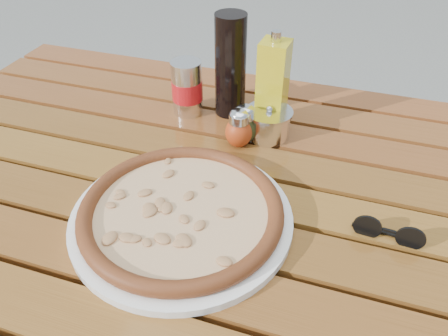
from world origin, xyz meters
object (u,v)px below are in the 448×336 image
(soda_can, at_px, (187,88))
(parmesan_tin, at_px, (268,123))
(pepper_shaker, at_px, (239,129))
(pizza, at_px, (181,211))
(sunglasses, at_px, (388,232))
(oregano_shaker, at_px, (245,124))
(dark_bottle, at_px, (230,66))
(table, at_px, (221,218))
(plate, at_px, (182,218))
(olive_oil_cruet, at_px, (272,86))

(soda_can, height_order, parmesan_tin, soda_can)
(pepper_shaker, height_order, soda_can, soda_can)
(pizza, height_order, parmesan_tin, parmesan_tin)
(pepper_shaker, bearing_deg, sunglasses, -30.62)
(pepper_shaker, relative_size, parmesan_tin, 0.66)
(sunglasses, bearing_deg, pepper_shaker, 153.43)
(soda_can, bearing_deg, oregano_shaker, -24.46)
(soda_can, distance_m, sunglasses, 0.51)
(soda_can, bearing_deg, dark_bottle, 18.38)
(dark_bottle, distance_m, parmesan_tin, 0.15)
(dark_bottle, bearing_deg, soda_can, -161.62)
(table, xyz_separation_m, oregano_shaker, (-0.00, 0.16, 0.11))
(oregano_shaker, height_order, parmesan_tin, oregano_shaker)
(table, distance_m, dark_bottle, 0.32)
(table, height_order, pepper_shaker, pepper_shaker)
(plate, height_order, olive_oil_cruet, olive_oil_cruet)
(table, xyz_separation_m, pizza, (-0.03, -0.10, 0.10))
(oregano_shaker, relative_size, parmesan_tin, 0.66)
(plate, height_order, pizza, pizza)
(oregano_shaker, height_order, soda_can, soda_can)
(table, height_order, olive_oil_cruet, olive_oil_cruet)
(table, xyz_separation_m, parmesan_tin, (0.04, 0.19, 0.11))
(dark_bottle, bearing_deg, pizza, -85.34)
(oregano_shaker, distance_m, soda_can, 0.17)
(table, height_order, sunglasses, sunglasses)
(table, xyz_separation_m, dark_bottle, (-0.06, 0.26, 0.19))
(table, height_order, oregano_shaker, oregano_shaker)
(soda_can, bearing_deg, table, -56.14)
(soda_can, distance_m, parmesan_tin, 0.20)
(oregano_shaker, distance_m, sunglasses, 0.35)
(pepper_shaker, relative_size, sunglasses, 0.74)
(dark_bottle, relative_size, sunglasses, 1.99)
(pepper_shaker, distance_m, oregano_shaker, 0.02)
(table, bearing_deg, olive_oil_cruet, 80.58)
(plate, height_order, pepper_shaker, pepper_shaker)
(olive_oil_cruet, bearing_deg, dark_bottle, 160.93)
(parmesan_tin, xyz_separation_m, sunglasses, (0.24, -0.22, -0.01))
(soda_can, relative_size, olive_oil_cruet, 0.57)
(table, relative_size, soda_can, 11.67)
(pizza, xyz_separation_m, parmesan_tin, (0.07, 0.29, 0.01))
(sunglasses, bearing_deg, pizza, -165.00)
(oregano_shaker, relative_size, sunglasses, 0.74)
(table, height_order, dark_bottle, dark_bottle)
(pepper_shaker, bearing_deg, oregano_shaker, 71.47)
(olive_oil_cruet, bearing_deg, oregano_shaker, -120.65)
(pizza, distance_m, parmesan_tin, 0.30)
(oregano_shaker, bearing_deg, sunglasses, -33.99)
(plate, distance_m, parmesan_tin, 0.30)
(dark_bottle, bearing_deg, oregano_shaker, -57.82)
(pizza, relative_size, oregano_shaker, 4.61)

